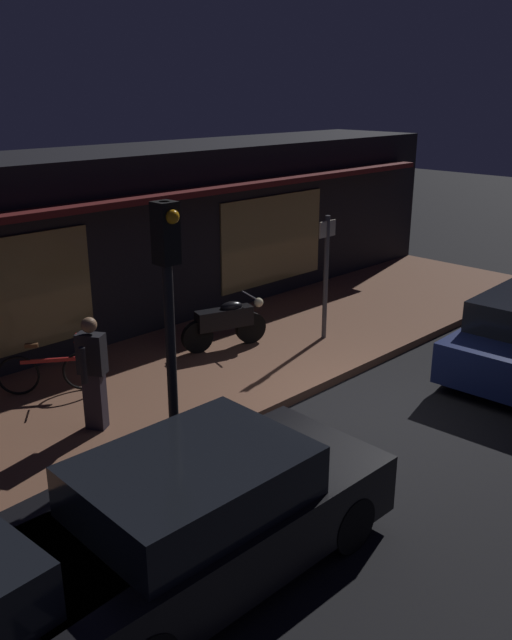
{
  "coord_description": "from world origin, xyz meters",
  "views": [
    {
      "loc": [
        -7.72,
        -5.39,
        4.76
      ],
      "look_at": [
        0.07,
        2.4,
        0.95
      ],
      "focal_mm": 37.61,
      "sensor_mm": 36.0,
      "label": 1
    }
  ],
  "objects_px": {
    "motorcycle": "(226,322)",
    "traffic_light_pole": "(169,300)",
    "person_photographer": "(93,371)",
    "parked_car_far": "(202,515)",
    "sign_post": "(326,270)",
    "bicycle_parked": "(51,372)"
  },
  "relations": [
    {
      "from": "bicycle_parked",
      "to": "traffic_light_pole",
      "type": "bearing_deg",
      "value": -92.66
    },
    {
      "from": "person_photographer",
      "to": "parked_car_far",
      "type": "bearing_deg",
      "value": -103.96
    },
    {
      "from": "parked_car_far",
      "to": "sign_post",
      "type": "bearing_deg",
      "value": 29.16
    },
    {
      "from": "person_photographer",
      "to": "traffic_light_pole",
      "type": "xyz_separation_m",
      "value": [
        -0.02,
        -1.84,
        1.45
      ]
    },
    {
      "from": "person_photographer",
      "to": "sign_post",
      "type": "height_order",
      "value": "sign_post"
    },
    {
      "from": "person_photographer",
      "to": "motorcycle",
      "type": "bearing_deg",
      "value": 16.53
    },
    {
      "from": "sign_post",
      "to": "parked_car_far",
      "type": "relative_size",
      "value": 0.58
    },
    {
      "from": "traffic_light_pole",
      "to": "bicycle_parked",
      "type": "bearing_deg",
      "value": 87.34
    },
    {
      "from": "sign_post",
      "to": "traffic_light_pole",
      "type": "xyz_separation_m",
      "value": [
        -5.18,
        -1.89,
        0.97
      ]
    },
    {
      "from": "bicycle_parked",
      "to": "parked_car_far",
      "type": "relative_size",
      "value": 0.34
    },
    {
      "from": "bicycle_parked",
      "to": "person_photographer",
      "type": "height_order",
      "value": "person_photographer"
    },
    {
      "from": "sign_post",
      "to": "traffic_light_pole",
      "type": "distance_m",
      "value": 5.6
    },
    {
      "from": "traffic_light_pole",
      "to": "parked_car_far",
      "type": "relative_size",
      "value": 0.87
    },
    {
      "from": "bicycle_parked",
      "to": "traffic_light_pole",
      "type": "height_order",
      "value": "traffic_light_pole"
    },
    {
      "from": "motorcycle",
      "to": "parked_car_far",
      "type": "bearing_deg",
      "value": -134.81
    },
    {
      "from": "motorcycle",
      "to": "traffic_light_pole",
      "type": "bearing_deg",
      "value": -140.55
    },
    {
      "from": "motorcycle",
      "to": "person_photographer",
      "type": "bearing_deg",
      "value": -163.47
    },
    {
      "from": "motorcycle",
      "to": "traffic_light_pole",
      "type": "relative_size",
      "value": 0.46
    },
    {
      "from": "bicycle_parked",
      "to": "sign_post",
      "type": "relative_size",
      "value": 0.58
    },
    {
      "from": "person_photographer",
      "to": "sign_post",
      "type": "xyz_separation_m",
      "value": [
        5.16,
        0.06,
        0.48
      ]
    },
    {
      "from": "person_photographer",
      "to": "traffic_light_pole",
      "type": "bearing_deg",
      "value": -90.56
    },
    {
      "from": "bicycle_parked",
      "to": "parked_car_far",
      "type": "xyz_separation_m",
      "value": [
        -0.95,
        -4.81,
        0.2
      ]
    }
  ]
}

